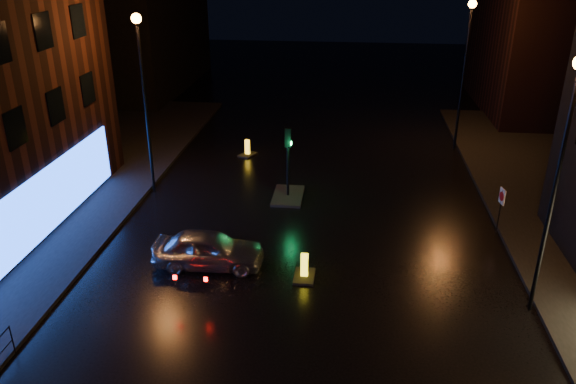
# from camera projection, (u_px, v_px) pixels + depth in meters

# --- Properties ---
(building_far_right) EXTENTS (8.00, 14.00, 12.00)m
(building_far_right) POSITION_uv_depth(u_px,v_px,m) (548.00, 23.00, 39.08)
(building_far_right) COLOR black
(building_far_right) RESTS_ON ground
(street_lamp_lfar) EXTENTS (0.44, 0.44, 8.37)m
(street_lamp_lfar) POSITION_uv_depth(u_px,v_px,m) (143.00, 78.00, 25.26)
(street_lamp_lfar) COLOR black
(street_lamp_lfar) RESTS_ON ground
(street_lamp_rnear) EXTENTS (0.44, 0.44, 8.37)m
(street_lamp_rnear) POSITION_uv_depth(u_px,v_px,m) (563.00, 152.00, 16.41)
(street_lamp_rnear) COLOR black
(street_lamp_rnear) RESTS_ON ground
(street_lamp_rfar) EXTENTS (0.44, 0.44, 8.37)m
(street_lamp_rfar) POSITION_uv_depth(u_px,v_px,m) (466.00, 53.00, 30.92)
(street_lamp_rfar) COLOR black
(street_lamp_rfar) RESTS_ON ground
(traffic_signal) EXTENTS (1.40, 2.40, 3.45)m
(traffic_signal) POSITION_uv_depth(u_px,v_px,m) (288.00, 187.00, 26.65)
(traffic_signal) COLOR black
(traffic_signal) RESTS_ON ground
(silver_hatchback) EXTENTS (4.17, 1.80, 1.40)m
(silver_hatchback) POSITION_uv_depth(u_px,v_px,m) (209.00, 249.00, 20.90)
(silver_hatchback) COLOR #AEB2B6
(silver_hatchback) RESTS_ON ground
(bollard_near) EXTENTS (0.76, 1.13, 0.98)m
(bollard_near) POSITION_uv_depth(u_px,v_px,m) (304.00, 272.00, 20.33)
(bollard_near) COLOR black
(bollard_near) RESTS_ON ground
(bollard_far) EXTENTS (1.07, 1.25, 0.93)m
(bollard_far) POSITION_uv_depth(u_px,v_px,m) (248.00, 152.00, 32.03)
(bollard_far) COLOR black
(bollard_far) RESTS_ON ground
(road_sign_right) EXTENTS (0.13, 0.49, 2.02)m
(road_sign_right) POSITION_uv_depth(u_px,v_px,m) (502.00, 200.00, 22.93)
(road_sign_right) COLOR black
(road_sign_right) RESTS_ON ground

